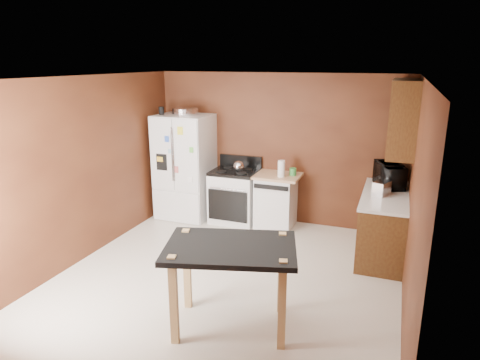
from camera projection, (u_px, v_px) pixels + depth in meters
The scene contains 18 objects.
floor at pixel (227, 278), 5.48m from camera, with size 4.50×4.50×0.00m, color silver.
ceiling at pixel (226, 78), 4.80m from camera, with size 4.50×4.50×0.00m, color white.
wall_back at pixel (277, 149), 7.17m from camera, with size 4.20×4.20×0.00m, color #5D2F18.
wall_front at pixel (110, 266), 3.11m from camera, with size 4.20×4.20×0.00m, color #5D2F18.
wall_left at pixel (85, 169), 5.85m from camera, with size 4.50×4.50×0.00m, color #5D2F18.
wall_right at pixel (414, 204), 4.43m from camera, with size 4.50×4.50×0.00m, color #5D2F18.
roasting_pan at pixel (185, 111), 7.20m from camera, with size 0.44×0.44×0.11m, color silver.
pen_cup at pixel (161, 111), 7.20m from camera, with size 0.09×0.09×0.13m, color black.
kettle at pixel (239, 166), 7.07m from camera, with size 0.19×0.19×0.19m, color silver.
paper_towel at pixel (281, 169), 6.80m from camera, with size 0.11×0.11×0.27m, color white.
green_canister at pixel (293, 172), 6.91m from camera, with size 0.11×0.11×0.12m, color green.
toaster at pixel (382, 188), 5.87m from camera, with size 0.16×0.26×0.19m, color silver.
microwave at pixel (389, 176), 6.25m from camera, with size 0.57×0.39×0.32m, color black.
refrigerator at pixel (185, 167), 7.44m from camera, with size 0.90×0.80×1.80m.
gas_range at pixel (235, 195), 7.30m from camera, with size 0.76×0.68×1.10m.
dishwasher at pixel (276, 200), 7.08m from camera, with size 0.78×0.63×0.89m.
right_cabinets at pixel (389, 193), 5.95m from camera, with size 0.63×1.58×2.45m.
island at pixel (231, 258), 4.29m from camera, with size 1.48×1.18×0.93m.
Camera 1 is at (1.88, -4.56, 2.70)m, focal length 32.00 mm.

